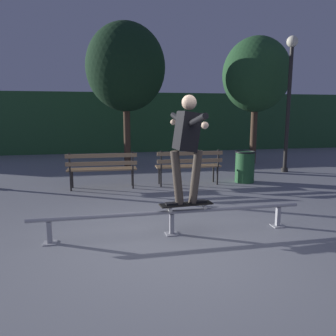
{
  "coord_description": "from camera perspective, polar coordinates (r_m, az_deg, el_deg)",
  "views": [
    {
      "loc": [
        -0.97,
        -4.19,
        1.77
      ],
      "look_at": [
        0.11,
        1.08,
        0.85
      ],
      "focal_mm": 34.9,
      "sensor_mm": 36.0,
      "label": 1
    }
  ],
  "objects": [
    {
      "name": "lamp_post_right",
      "position": [
        10.32,
        20.46,
        13.08
      ],
      "size": [
        0.32,
        0.32,
        3.9
      ],
      "color": "#282623",
      "rests_on": "ground"
    },
    {
      "name": "park_bench_leftmost",
      "position": [
        7.69,
        -11.46,
        0.29
      ],
      "size": [
        1.61,
        0.46,
        0.88
      ],
      "color": "#282623",
      "rests_on": "ground"
    },
    {
      "name": "grind_rail",
      "position": [
        4.8,
        0.66,
        -8.31
      ],
      "size": [
        4.01,
        0.18,
        0.37
      ],
      "color": "#9E9EA3",
      "rests_on": "ground"
    },
    {
      "name": "ground_plane",
      "position": [
        4.65,
        1.39,
        -12.66
      ],
      "size": [
        90.0,
        90.0,
        0.0
      ],
      "primitive_type": "plane",
      "color": "slate"
    },
    {
      "name": "tree_far_right",
      "position": [
        11.8,
        15.13,
        15.39
      ],
      "size": [
        2.25,
        2.25,
        4.26
      ],
      "color": "#4C3828",
      "rests_on": "ground"
    },
    {
      "name": "hedge_backdrop",
      "position": [
        15.11,
        -7.94,
        7.89
      ],
      "size": [
        24.0,
        1.2,
        2.62
      ],
      "primitive_type": "cube",
      "color": "#2D5B33",
      "rests_on": "ground"
    },
    {
      "name": "skateboarder",
      "position": [
        4.64,
        3.33,
        4.82
      ],
      "size": [
        0.63,
        1.41,
        1.56
      ],
      "color": "black",
      "rests_on": "skateboard"
    },
    {
      "name": "skateboard",
      "position": [
        4.81,
        3.18,
        -6.36
      ],
      "size": [
        0.79,
        0.26,
        0.09
      ],
      "color": "black",
      "rests_on": "grind_rail"
    },
    {
      "name": "park_bench_left_center",
      "position": [
        7.96,
        3.68,
        0.79
      ],
      "size": [
        1.61,
        0.46,
        0.88
      ],
      "color": "#282623",
      "rests_on": "ground"
    },
    {
      "name": "trash_can",
      "position": [
        8.53,
        13.27,
        0.3
      ],
      "size": [
        0.52,
        0.52,
        0.8
      ],
      "color": "#23562D",
      "rests_on": "ground"
    },
    {
      "name": "tree_behind_benches",
      "position": [
        10.95,
        -7.4,
        16.98
      ],
      "size": [
        2.52,
        2.52,
        4.57
      ],
      "color": "#4C3828",
      "rests_on": "ground"
    }
  ]
}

